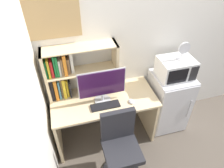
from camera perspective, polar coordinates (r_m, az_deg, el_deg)
name	(u,v)px	position (r m, az deg, el deg)	size (l,w,h in m)	color
wall_back	(187,38)	(3.08, 20.12, 11.82)	(6.40, 0.04, 2.60)	silver
desk	(104,111)	(2.82, -2.15, -7.57)	(1.35, 0.62, 0.78)	beige
hutch_bookshelf	(69,72)	(2.55, -11.80, 3.37)	(0.89, 0.23, 0.68)	beige
monitor	(102,85)	(2.47, -2.77, -0.33)	(0.58, 0.20, 0.46)	#B7B7BC
keyboard	(105,106)	(2.55, -1.87, -6.04)	(0.36, 0.12, 0.02)	black
computer_mouse	(131,101)	(2.61, 5.40, -4.79)	(0.07, 0.09, 0.03)	silver
mini_fridge	(168,101)	(3.20, 15.18, -4.55)	(0.52, 0.53, 0.92)	silver
microwave	(176,68)	(2.83, 17.16, 4.20)	(0.45, 0.35, 0.27)	silver
desk_fan	(184,50)	(2.72, 19.19, 8.85)	(0.15, 0.11, 0.24)	silver
desk_chair	(120,150)	(2.59, 2.30, -17.73)	(0.48, 0.48, 0.96)	black
wall_corkboard	(45,16)	(2.33, -17.98, 17.35)	(0.72, 0.02, 0.50)	tan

